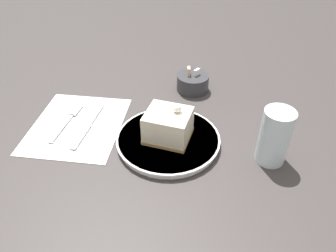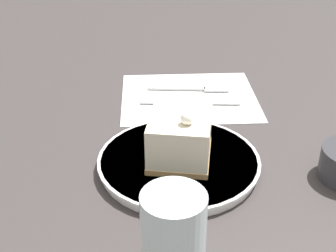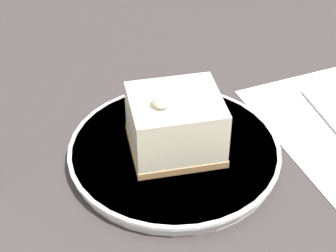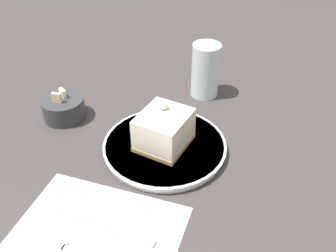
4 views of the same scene
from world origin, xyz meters
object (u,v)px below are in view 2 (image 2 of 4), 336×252
Objects in this scene: knife at (181,102)px; fork at (195,89)px; cake_slice at (180,138)px; plate at (179,162)px; drinking_glass at (173,247)px.

fork is at bearing 155.99° from knife.
knife is at bearing -174.88° from cake_slice.
knife is at bearing -24.01° from fork.
plate reaches higher than fork.
plate is 0.20m from knife.
drinking_glass is at bearing -0.28° from knife.
knife is (-0.20, -0.02, -0.05)m from cake_slice.
cake_slice is 0.23m from drinking_glass.
plate is at bearing -174.43° from drinking_glass.
cake_slice reaches higher than fork.
plate is 1.88× the size of drinking_glass.
drinking_glass is at bearing -3.38° from fork.
plate is 0.27m from fork.
fork and knife have the same top height.
cake_slice is at bearing 114.85° from plate.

